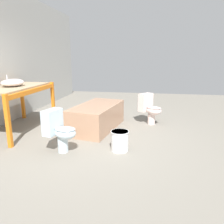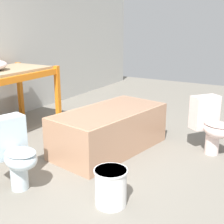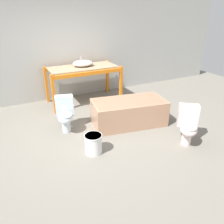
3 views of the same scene
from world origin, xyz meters
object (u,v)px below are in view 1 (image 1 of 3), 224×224
(toilet_near, at_px, (59,129))
(bucket_white, at_px, (120,140))
(sink_basin, at_px, (13,83))
(toilet_far, at_px, (150,108))
(bathtub_main, at_px, (97,115))

(toilet_near, bearing_deg, bucket_white, -63.78)
(sink_basin, relative_size, toilet_far, 0.74)
(sink_basin, height_order, bucket_white, sink_basin)
(sink_basin, bearing_deg, toilet_near, -123.43)
(sink_basin, relative_size, toilet_near, 0.74)
(toilet_far, bearing_deg, bathtub_main, 153.59)
(toilet_far, bearing_deg, sink_basin, 145.54)
(bathtub_main, height_order, bucket_white, bathtub_main)
(toilet_near, xyz_separation_m, bucket_white, (0.20, -1.00, -0.21))
(toilet_near, bearing_deg, sink_basin, 71.43)
(toilet_near, relative_size, bucket_white, 2.05)
(toilet_near, bearing_deg, toilet_far, -23.33)
(bathtub_main, distance_m, toilet_near, 1.36)
(bathtub_main, height_order, toilet_far, toilet_far)
(toilet_near, height_order, toilet_far, same)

